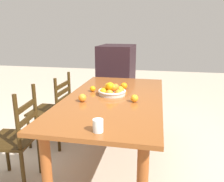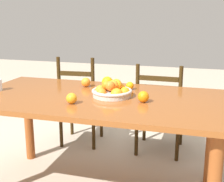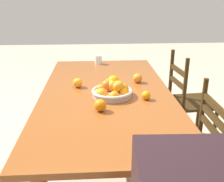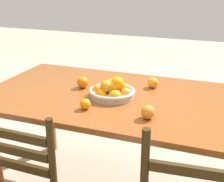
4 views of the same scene
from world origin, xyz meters
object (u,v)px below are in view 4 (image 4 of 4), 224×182
(orange_loose_2, at_px, (85,104))
(orange_loose_3, at_px, (83,82))
(orange_loose_1, at_px, (148,112))
(dining_table, at_px, (127,112))
(fruit_bowl, at_px, (112,90))
(orange_loose_0, at_px, (153,83))

(orange_loose_2, bearing_deg, orange_loose_3, -62.42)
(orange_loose_1, bearing_deg, orange_loose_2, 0.43)
(orange_loose_2, bearing_deg, dining_table, -122.01)
(dining_table, relative_size, fruit_bowl, 6.38)
(dining_table, relative_size, orange_loose_1, 24.81)
(fruit_bowl, distance_m, orange_loose_1, 0.37)
(orange_loose_1, relative_size, orange_loose_3, 0.98)
(orange_loose_3, bearing_deg, fruit_bowl, 159.46)
(orange_loose_1, bearing_deg, orange_loose_0, -80.13)
(fruit_bowl, bearing_deg, orange_loose_3, -20.54)
(orange_loose_0, bearing_deg, dining_table, 62.22)
(dining_table, relative_size, orange_loose_0, 25.88)
(dining_table, xyz_separation_m, orange_loose_2, (0.17, 0.27, 0.14))
(dining_table, xyz_separation_m, fruit_bowl, (0.09, 0.04, 0.16))
(fruit_bowl, height_order, orange_loose_2, fruit_bowl)
(fruit_bowl, relative_size, orange_loose_1, 3.89)
(orange_loose_2, bearing_deg, orange_loose_1, -179.57)
(orange_loose_0, relative_size, orange_loose_1, 0.96)
(dining_table, bearing_deg, orange_loose_1, 126.87)
(orange_loose_1, relative_size, orange_loose_2, 1.21)
(fruit_bowl, height_order, orange_loose_3, fruit_bowl)
(fruit_bowl, distance_m, orange_loose_0, 0.34)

